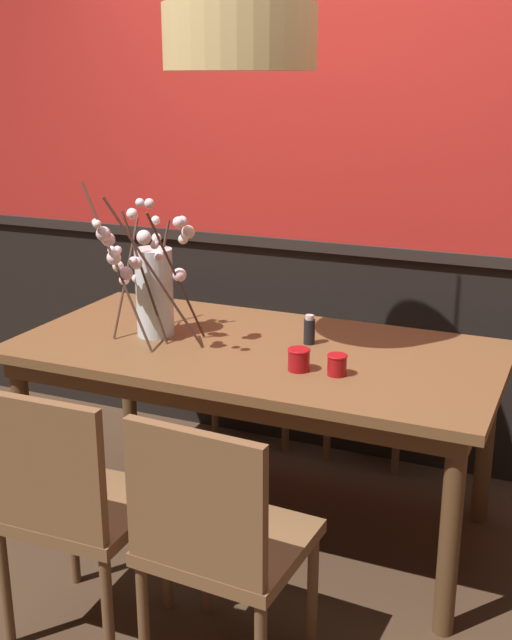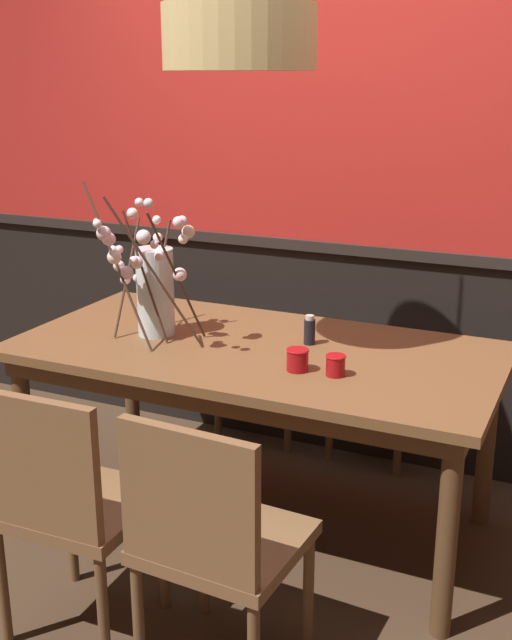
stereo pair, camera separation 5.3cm
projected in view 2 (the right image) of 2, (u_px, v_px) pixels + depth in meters
The scene contains 12 objects.
ground_plane at pixel (256, 520), 3.37m from camera, with size 24.00×24.00×0.00m, color #422D1E.
back_wall at pixel (331, 179), 3.70m from camera, with size 4.54×0.14×2.69m.
dining_table at pixel (256, 366), 3.16m from camera, with size 1.90×0.96×0.78m.
chair_far_side_right at pixel (383, 349), 3.89m from camera, with size 0.41×0.44×0.93m.
chair_far_side_left at pixel (274, 331), 4.14m from camera, with size 0.46×0.44×0.94m.
chair_near_side_right at pixel (212, 536), 2.34m from camera, with size 0.48×0.46×0.89m.
chair_near_side_left at pixel (66, 499), 2.52m from camera, with size 0.46×0.44×0.91m.
vase_with_blossoms at pixel (153, 287), 3.20m from camera, with size 0.53×0.44×0.63m.
candle_holder_nearer_center at pixel (298, 360), 2.87m from camera, with size 0.08×0.08×0.08m.
candle_holder_nearer_edge at pixel (336, 365), 2.82m from camera, with size 0.07×0.07×0.08m.
condiment_bottle at pixel (310, 331), 3.15m from camera, with size 0.05×0.05×0.12m.
pendant_lamp at pixel (240, 38), 2.73m from camera, with size 0.53×0.53×0.88m.
Camera 2 is at (1.24, -2.70, 1.80)m, focal length 44.82 mm.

